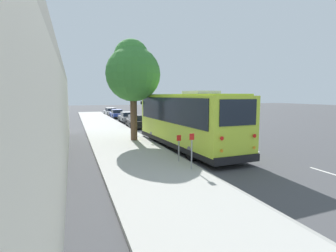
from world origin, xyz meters
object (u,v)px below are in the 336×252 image
(parked_sedan_silver, at_px, (111,112))
(street_tree, at_px, (133,71))
(shuttle_bus, at_px, (186,118))
(parked_sedan_gray, at_px, (127,117))
(parked_sedan_black, at_px, (136,122))
(parked_sedan_blue, at_px, (117,114))
(sign_post_near, at_px, (192,151))
(sign_post_far, at_px, (179,148))

(parked_sedan_silver, bearing_deg, street_tree, 171.17)
(shuttle_bus, bearing_deg, parked_sedan_gray, -2.36)
(shuttle_bus, height_order, parked_sedan_black, shuttle_bus)
(parked_sedan_blue, bearing_deg, parked_sedan_black, -179.94)
(parked_sedan_silver, height_order, street_tree, street_tree)
(parked_sedan_silver, xyz_separation_m, sign_post_near, (-35.49, 1.35, 0.39))
(parked_sedan_black, distance_m, sign_post_far, 15.34)
(parked_sedan_black, relative_size, parked_sedan_silver, 0.91)
(parked_sedan_black, xyz_separation_m, sign_post_far, (-15.27, 1.46, 0.20))
(shuttle_bus, bearing_deg, parked_sedan_black, -0.81)
(street_tree, relative_size, sign_post_far, 5.58)
(sign_post_near, bearing_deg, parked_sedan_silver, -2.18)
(sign_post_near, height_order, sign_post_far, sign_post_near)
(sign_post_far, bearing_deg, shuttle_bus, -28.65)
(sign_post_far, bearing_deg, parked_sedan_gray, -4.64)
(shuttle_bus, relative_size, parked_sedan_black, 2.52)
(parked_sedan_black, bearing_deg, shuttle_bus, -174.84)
(parked_sedan_gray, relative_size, parked_sedan_blue, 1.04)
(sign_post_far, bearing_deg, parked_sedan_blue, -2.93)
(shuttle_bus, xyz_separation_m, parked_sedan_silver, (30.59, 0.52, -1.38))
(parked_sedan_blue, height_order, sign_post_near, sign_post_near)
(parked_sedan_black, distance_m, street_tree, 9.64)
(parked_sedan_gray, relative_size, street_tree, 0.62)
(parked_sedan_black, xyz_separation_m, street_tree, (-8.25, 2.14, 4.51))
(parked_sedan_black, xyz_separation_m, parked_sedan_blue, (12.68, 0.03, -0.03))
(parked_sedan_blue, bearing_deg, sign_post_near, 177.16)
(parked_sedan_black, bearing_deg, sign_post_far, 177.68)
(parked_sedan_black, height_order, parked_sedan_silver, parked_sedan_black)
(parked_sedan_black, height_order, sign_post_near, sign_post_near)
(parked_sedan_blue, xyz_separation_m, parked_sedan_silver, (6.08, 0.08, -0.01))
(parked_sedan_black, bearing_deg, parked_sedan_silver, 3.44)
(parked_sedan_black, height_order, street_tree, street_tree)
(street_tree, height_order, sign_post_near, street_tree)
(parked_sedan_silver, bearing_deg, sign_post_far, 173.20)
(shuttle_bus, distance_m, street_tree, 5.43)
(parked_sedan_blue, bearing_deg, shuttle_bus, -179.01)
(parked_sedan_blue, xyz_separation_m, sign_post_far, (-27.95, 1.43, 0.23))
(parked_sedan_black, bearing_deg, sign_post_near, 178.16)
(parked_sedan_black, relative_size, parked_sedan_gray, 0.95)
(street_tree, xyz_separation_m, sign_post_far, (-7.02, -0.68, -4.31))
(parked_sedan_gray, distance_m, street_tree, 15.15)
(shuttle_bus, distance_m, parked_sedan_gray, 17.89)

